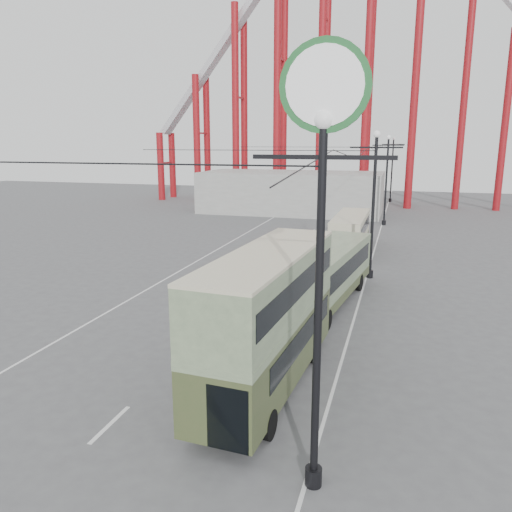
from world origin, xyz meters
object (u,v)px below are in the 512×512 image
(double_decker_bus, at_px, (268,314))
(pedestrian, at_px, (243,307))
(lamp_post_near, at_px, (322,177))
(single_decker_green, at_px, (326,273))
(single_decker_cream, at_px, (350,230))

(double_decker_bus, relative_size, pedestrian, 5.44)
(lamp_post_near, relative_size, pedestrian, 6.20)
(double_decker_bus, distance_m, single_decker_green, 10.12)
(single_decker_green, distance_m, single_decker_cream, 14.43)
(lamp_post_near, xyz_separation_m, single_decker_cream, (-2.15, 29.19, -6.23))
(lamp_post_near, height_order, pedestrian, lamp_post_near)
(double_decker_bus, distance_m, pedestrian, 6.76)
(single_decker_green, xyz_separation_m, single_decker_cream, (-0.19, 14.43, -0.12))
(lamp_post_near, distance_m, single_decker_green, 16.10)
(single_decker_cream, bearing_deg, pedestrian, -99.45)
(single_decker_green, height_order, single_decker_cream, single_decker_green)
(pedestrian, bearing_deg, double_decker_bus, 115.13)
(lamp_post_near, xyz_separation_m, pedestrian, (-5.29, 10.54, -6.99))
(pedestrian, bearing_deg, single_decker_green, -129.02)
(double_decker_bus, xyz_separation_m, single_decker_cream, (0.33, 24.48, -1.17))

